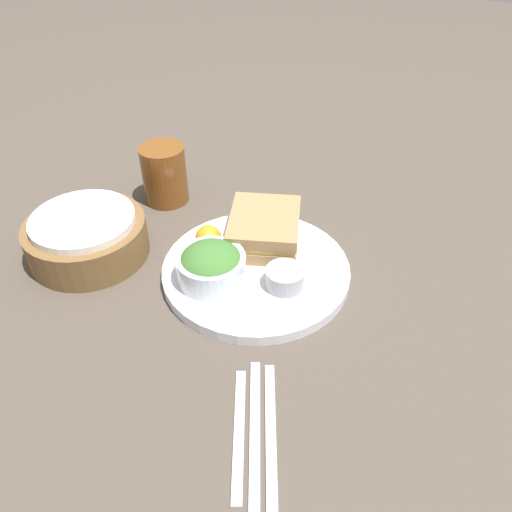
{
  "coord_description": "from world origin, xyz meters",
  "views": [
    {
      "loc": [
        -0.54,
        -0.21,
        0.51
      ],
      "look_at": [
        0.0,
        0.0,
        0.04
      ],
      "focal_mm": 35.0,
      "sensor_mm": 36.0,
      "label": 1
    }
  ],
  "objects": [
    {
      "name": "drink_glass",
      "position": [
        0.14,
        0.23,
        0.05
      ],
      "size": [
        0.08,
        0.08,
        0.11
      ],
      "primitive_type": "cylinder",
      "color": "brown",
      "rests_on": "ground_plane"
    },
    {
      "name": "fork",
      "position": [
        -0.25,
        -0.11,
        0.0
      ],
      "size": [
        0.18,
        0.08,
        0.01
      ],
      "primitive_type": "cube",
      "rotation": [
        0.0,
        0.0,
        3.5
      ],
      "color": "#B2B2B7",
      "rests_on": "ground_plane"
    },
    {
      "name": "knife",
      "position": [
        -0.25,
        -0.09,
        0.0
      ],
      "size": [
        0.19,
        0.08,
        0.01
      ],
      "primitive_type": "cube",
      "rotation": [
        0.0,
        0.0,
        3.5
      ],
      "color": "#B2B2B7",
      "rests_on": "ground_plane"
    },
    {
      "name": "spoon",
      "position": [
        -0.26,
        -0.08,
        0.0
      ],
      "size": [
        0.16,
        0.07,
        0.01
      ],
      "primitive_type": "cube",
      "rotation": [
        0.0,
        0.0,
        3.5
      ],
      "color": "#B2B2B7",
      "rests_on": "ground_plane"
    },
    {
      "name": "sandwich",
      "position": [
        0.06,
        0.01,
        0.04
      ],
      "size": [
        0.15,
        0.14,
        0.05
      ],
      "color": "#A37A4C",
      "rests_on": "plate"
    },
    {
      "name": "ground_plane",
      "position": [
        0.0,
        0.0,
        0.0
      ],
      "size": [
        4.0,
        4.0,
        0.0
      ],
      "primitive_type": "plane",
      "color": "#4C4238"
    },
    {
      "name": "orange_wedge",
      "position": [
        0.01,
        0.09,
        0.04
      ],
      "size": [
        0.04,
        0.04,
        0.04
      ],
      "primitive_type": "sphere",
      "color": "orange",
      "rests_on": "plate"
    },
    {
      "name": "plate",
      "position": [
        0.0,
        0.0,
        0.01
      ],
      "size": [
        0.29,
        0.29,
        0.02
      ],
      "primitive_type": "cylinder",
      "color": "silver",
      "rests_on": "ground_plane"
    },
    {
      "name": "salad_bowl",
      "position": [
        -0.05,
        0.05,
        0.04
      ],
      "size": [
        0.1,
        0.1,
        0.06
      ],
      "color": "silver",
      "rests_on": "plate"
    },
    {
      "name": "bread_basket",
      "position": [
        -0.05,
        0.27,
        0.03
      ],
      "size": [
        0.19,
        0.19,
        0.07
      ],
      "color": "brown",
      "rests_on": "ground_plane"
    },
    {
      "name": "dressing_cup",
      "position": [
        -0.03,
        -0.05,
        0.03
      ],
      "size": [
        0.06,
        0.06,
        0.03
      ],
      "primitive_type": "cylinder",
      "color": "#99999E",
      "rests_on": "plate"
    }
  ]
}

